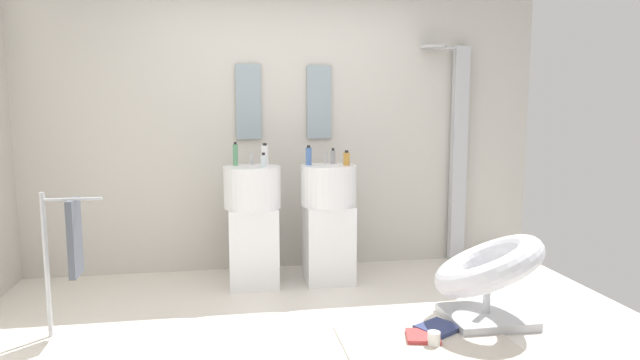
{
  "coord_description": "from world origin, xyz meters",
  "views": [
    {
      "loc": [
        -0.53,
        -3.38,
        1.47
      ],
      "look_at": [
        0.15,
        0.55,
        0.95
      ],
      "focal_mm": 30.73,
      "sensor_mm": 36.0,
      "label": 1
    }
  ],
  "objects_px": {
    "pedestal_sink_left": "(253,222)",
    "soap_bottle_white": "(265,155)",
    "soap_bottle_green": "(235,155)",
    "magazine_red": "(423,336)",
    "soap_bottle_clear": "(263,161)",
    "towel_rack": "(70,241)",
    "magazine_charcoal": "(437,329)",
    "coffee_mug": "(434,338)",
    "shower_column": "(457,150)",
    "soap_bottle_blue": "(309,156)",
    "lounge_chair": "(488,272)",
    "soap_bottle_grey": "(333,157)",
    "pedestal_sink_right": "(329,219)",
    "soap_bottle_amber": "(346,159)",
    "magazine_navy": "(438,328)"
  },
  "relations": [
    {
      "from": "towel_rack",
      "to": "soap_bottle_grey",
      "type": "bearing_deg",
      "value": 26.58
    },
    {
      "from": "soap_bottle_white",
      "to": "soap_bottle_clear",
      "type": "distance_m",
      "value": 0.13
    },
    {
      "from": "pedestal_sink_left",
      "to": "soap_bottle_clear",
      "type": "height_order",
      "value": "soap_bottle_clear"
    },
    {
      "from": "towel_rack",
      "to": "soap_bottle_clear",
      "type": "xyz_separation_m",
      "value": [
        1.3,
        0.76,
        0.42
      ]
    },
    {
      "from": "soap_bottle_white",
      "to": "soap_bottle_amber",
      "type": "height_order",
      "value": "soap_bottle_white"
    },
    {
      "from": "magazine_red",
      "to": "soap_bottle_white",
      "type": "bearing_deg",
      "value": 138.15
    },
    {
      "from": "soap_bottle_white",
      "to": "soap_bottle_amber",
      "type": "xyz_separation_m",
      "value": [
        0.68,
        -0.06,
        -0.03
      ]
    },
    {
      "from": "magazine_charcoal",
      "to": "soap_bottle_amber",
      "type": "bearing_deg",
      "value": 103.09
    },
    {
      "from": "towel_rack",
      "to": "soap_bottle_clear",
      "type": "distance_m",
      "value": 1.56
    },
    {
      "from": "lounge_chair",
      "to": "soap_bottle_grey",
      "type": "xyz_separation_m",
      "value": [
        -0.86,
        1.19,
        0.71
      ]
    },
    {
      "from": "soap_bottle_blue",
      "to": "pedestal_sink_right",
      "type": "bearing_deg",
      "value": -15.01
    },
    {
      "from": "magazine_navy",
      "to": "soap_bottle_grey",
      "type": "relative_size",
      "value": 1.81
    },
    {
      "from": "shower_column",
      "to": "soap_bottle_blue",
      "type": "height_order",
      "value": "shower_column"
    },
    {
      "from": "magazine_charcoal",
      "to": "soap_bottle_white",
      "type": "relative_size",
      "value": 1.52
    },
    {
      "from": "soap_bottle_grey",
      "to": "magazine_navy",
      "type": "bearing_deg",
      "value": -70.87
    },
    {
      "from": "lounge_chair",
      "to": "soap_bottle_blue",
      "type": "bearing_deg",
      "value": 133.85
    },
    {
      "from": "magazine_red",
      "to": "coffee_mug",
      "type": "distance_m",
      "value": 0.11
    },
    {
      "from": "magazine_red",
      "to": "soap_bottle_clear",
      "type": "height_order",
      "value": "soap_bottle_clear"
    },
    {
      "from": "magazine_navy",
      "to": "soap_bottle_white",
      "type": "bearing_deg",
      "value": 100.21
    },
    {
      "from": "magazine_charcoal",
      "to": "soap_bottle_white",
      "type": "xyz_separation_m",
      "value": [
        -1.04,
        1.24,
        1.07
      ]
    },
    {
      "from": "coffee_mug",
      "to": "soap_bottle_green",
      "type": "distance_m",
      "value": 2.18
    },
    {
      "from": "lounge_chair",
      "to": "soap_bottle_white",
      "type": "height_order",
      "value": "soap_bottle_white"
    },
    {
      "from": "magazine_charcoal",
      "to": "soap_bottle_clear",
      "type": "height_order",
      "value": "soap_bottle_clear"
    },
    {
      "from": "soap_bottle_blue",
      "to": "lounge_chair",
      "type": "bearing_deg",
      "value": -46.15
    },
    {
      "from": "towel_rack",
      "to": "magazine_red",
      "type": "bearing_deg",
      "value": -11.83
    },
    {
      "from": "magazine_red",
      "to": "soap_bottle_green",
      "type": "relative_size",
      "value": 1.07
    },
    {
      "from": "magazine_charcoal",
      "to": "soap_bottle_amber",
      "type": "distance_m",
      "value": 1.61
    },
    {
      "from": "towel_rack",
      "to": "soap_bottle_green",
      "type": "distance_m",
      "value": 1.51
    },
    {
      "from": "soap_bottle_white",
      "to": "soap_bottle_green",
      "type": "bearing_deg",
      "value": 163.61
    },
    {
      "from": "soap_bottle_green",
      "to": "soap_bottle_grey",
      "type": "distance_m",
      "value": 0.83
    },
    {
      "from": "shower_column",
      "to": "soap_bottle_white",
      "type": "distance_m",
      "value": 1.9
    },
    {
      "from": "soap_bottle_grey",
      "to": "soap_bottle_blue",
      "type": "bearing_deg",
      "value": -162.6
    },
    {
      "from": "towel_rack",
      "to": "magazine_navy",
      "type": "height_order",
      "value": "towel_rack"
    },
    {
      "from": "magazine_navy",
      "to": "magazine_red",
      "type": "bearing_deg",
      "value": -174.18
    },
    {
      "from": "soap_bottle_blue",
      "to": "magazine_navy",
      "type": "bearing_deg",
      "value": -61.41
    },
    {
      "from": "pedestal_sink_left",
      "to": "soap_bottle_white",
      "type": "height_order",
      "value": "soap_bottle_white"
    },
    {
      "from": "pedestal_sink_left",
      "to": "soap_bottle_green",
      "type": "distance_m",
      "value": 0.58
    },
    {
      "from": "magazine_navy",
      "to": "soap_bottle_blue",
      "type": "relative_size",
      "value": 1.47
    },
    {
      "from": "pedestal_sink_right",
      "to": "coffee_mug",
      "type": "height_order",
      "value": "pedestal_sink_right"
    },
    {
      "from": "pedestal_sink_right",
      "to": "magazine_charcoal",
      "type": "bearing_deg",
      "value": -67.13
    },
    {
      "from": "pedestal_sink_right",
      "to": "magazine_charcoal",
      "type": "relative_size",
      "value": 3.84
    },
    {
      "from": "lounge_chair",
      "to": "soap_bottle_white",
      "type": "xyz_separation_m",
      "value": [
        -1.45,
        1.12,
        0.74
      ]
    },
    {
      "from": "soap_bottle_blue",
      "to": "coffee_mug",
      "type": "bearing_deg",
      "value": -68.71
    },
    {
      "from": "shower_column",
      "to": "magazine_navy",
      "type": "relative_size",
      "value": 8.37
    },
    {
      "from": "soap_bottle_green",
      "to": "magazine_red",
      "type": "bearing_deg",
      "value": -51.21
    },
    {
      "from": "pedestal_sink_right",
      "to": "magazine_navy",
      "type": "xyz_separation_m",
      "value": [
        0.52,
        -1.2,
        -0.51
      ]
    },
    {
      "from": "magazine_red",
      "to": "soap_bottle_grey",
      "type": "distance_m",
      "value": 1.78
    },
    {
      "from": "soap_bottle_clear",
      "to": "magazine_charcoal",
      "type": "bearing_deg",
      "value": -46.61
    },
    {
      "from": "magazine_red",
      "to": "soap_bottle_clear",
      "type": "distance_m",
      "value": 1.84
    },
    {
      "from": "coffee_mug",
      "to": "soap_bottle_grey",
      "type": "xyz_separation_m",
      "value": [
        -0.34,
        1.52,
        1.01
      ]
    }
  ]
}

